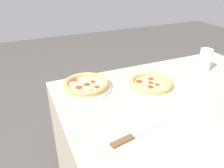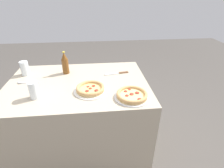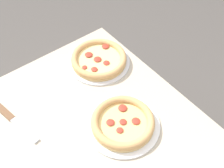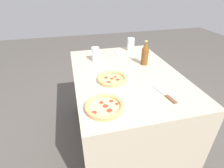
# 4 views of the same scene
# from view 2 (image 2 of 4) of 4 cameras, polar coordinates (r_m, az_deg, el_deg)

# --- Properties ---
(ground_plane) EXTENTS (8.00, 8.00, 0.00)m
(ground_plane) POSITION_cam_2_polar(r_m,az_deg,el_deg) (2.00, -9.17, -18.56)
(ground_plane) COLOR #4C4742
(table) EXTENTS (1.22, 0.85, 0.74)m
(table) POSITION_cam_2_polar(r_m,az_deg,el_deg) (1.75, -10.13, -10.34)
(table) COLOR #B7A88E
(table) RESTS_ON ground_plane
(pizza_pepperoni) EXTENTS (0.26, 0.26, 0.04)m
(pizza_pepperoni) POSITION_cam_2_polar(r_m,az_deg,el_deg) (1.32, 6.52, -3.65)
(pizza_pepperoni) COLOR silver
(pizza_pepperoni) RESTS_ON table
(pizza_salami) EXTENTS (0.27, 0.27, 0.04)m
(pizza_salami) POSITION_cam_2_polar(r_m,az_deg,el_deg) (1.40, -7.04, -1.58)
(pizza_salami) COLOR white
(pizza_salami) RESTS_ON table
(glass_lemonade) EXTENTS (0.07, 0.07, 0.13)m
(glass_lemonade) POSITION_cam_2_polar(r_m,az_deg,el_deg) (1.41, -24.12, -1.99)
(glass_lemonade) COLOR white
(glass_lemonade) RESTS_ON table
(glass_red_wine) EXTENTS (0.07, 0.07, 0.13)m
(glass_red_wine) POSITION_cam_2_polar(r_m,az_deg,el_deg) (1.82, -26.56, 4.41)
(glass_red_wine) COLOR white
(glass_red_wine) RESTS_ON table
(beer_bottle) EXTENTS (0.06, 0.06, 0.22)m
(beer_bottle) POSITION_cam_2_polar(r_m,az_deg,el_deg) (1.70, -15.08, 6.55)
(beer_bottle) COLOR brown
(beer_bottle) RESTS_ON table
(knife) EXTENTS (0.23, 0.06, 0.01)m
(knife) POSITION_cam_2_polar(r_m,az_deg,el_deg) (1.68, 1.87, 3.54)
(knife) COLOR brown
(knife) RESTS_ON table
(spoon) EXTENTS (0.18, 0.03, 0.01)m
(spoon) POSITION_cam_2_polar(r_m,az_deg,el_deg) (1.69, -26.52, 0.46)
(spoon) COLOR silver
(spoon) RESTS_ON table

